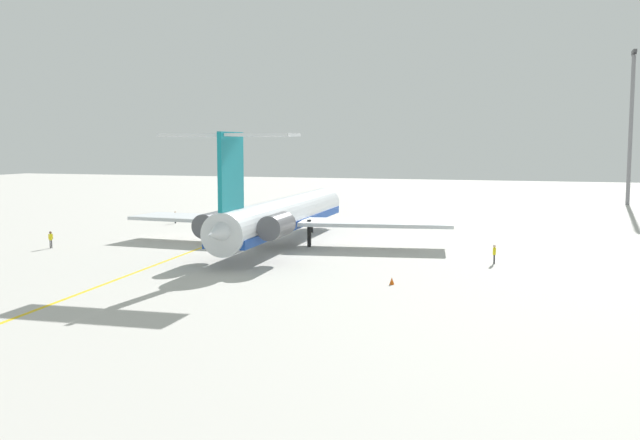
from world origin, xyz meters
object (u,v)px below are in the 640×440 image
at_px(ground_crew_near_tail, 51,237).
at_px(light_mast, 631,121).
at_px(safety_cone_nose, 392,281).
at_px(main_jetliner, 282,216).
at_px(ground_crew_portside, 494,252).
at_px(ground_crew_near_nose, 175,216).

xyz_separation_m(ground_crew_near_tail, light_mast, (-76.87, 62.26, 13.65)).
xyz_separation_m(ground_crew_near_tail, safety_cone_nose, (8.14, 38.05, -0.85)).
xyz_separation_m(main_jetliner, ground_crew_portside, (4.87, 22.52, -2.13)).
distance_m(ground_crew_near_nose, ground_crew_portside, 48.92).
relative_size(ground_crew_near_tail, ground_crew_portside, 1.02).
bearing_deg(main_jetliner, ground_crew_near_nose, 50.20).
bearing_deg(ground_crew_portside, ground_crew_near_tail, 167.41).
distance_m(ground_crew_portside, safety_cone_nose, 14.13).
bearing_deg(safety_cone_nose, ground_crew_near_nose, -131.51).
height_order(ground_crew_near_nose, ground_crew_near_tail, ground_crew_near_tail).
bearing_deg(ground_crew_near_tail, ground_crew_portside, 59.49).
bearing_deg(main_jetliner, ground_crew_portside, -105.73).
relative_size(safety_cone_nose, light_mast, 0.02).
bearing_deg(ground_crew_near_nose, main_jetliner, -99.63).
relative_size(main_jetliner, ground_crew_near_tail, 22.89).
relative_size(ground_crew_near_tail, safety_cone_nose, 3.24).
bearing_deg(ground_crew_near_tail, ground_crew_near_nose, 142.87).
xyz_separation_m(main_jetliner, ground_crew_near_tail, (9.11, -22.27, -2.11)).
xyz_separation_m(main_jetliner, safety_cone_nose, (17.26, 15.78, -2.96)).
height_order(ground_crew_near_nose, light_mast, light_mast).
bearing_deg(ground_crew_portside, safety_cone_nose, -136.58).
height_order(ground_crew_near_tail, light_mast, light_mast).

